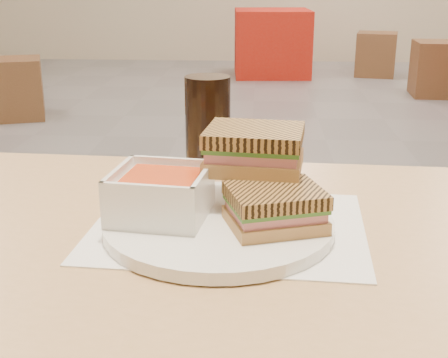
# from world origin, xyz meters

# --- Properties ---
(main_table) EXTENTS (1.24, 0.76, 0.75)m
(main_table) POSITION_xyz_m (-0.04, -2.04, 0.64)
(main_table) COLOR tan
(main_table) RESTS_ON ground
(tray_liner) EXTENTS (0.38, 0.30, 0.00)m
(tray_liner) POSITION_xyz_m (0.02, -1.99, 0.75)
(tray_liner) COLOR white
(tray_liner) RESTS_ON main_table
(plate) EXTENTS (0.30, 0.30, 0.02)m
(plate) POSITION_xyz_m (0.00, -2.01, 0.76)
(plate) COLOR white
(plate) RESTS_ON tray_liner
(soup_bowl) EXTENTS (0.14, 0.14, 0.06)m
(soup_bowl) POSITION_xyz_m (-0.07, -2.00, 0.80)
(soup_bowl) COLOR white
(soup_bowl) RESTS_ON plate
(panini_lower) EXTENTS (0.14, 0.13, 0.05)m
(panini_lower) POSITION_xyz_m (0.08, -2.03, 0.79)
(panini_lower) COLOR #B5834B
(panini_lower) RESTS_ON plate
(panini_upper) EXTENTS (0.14, 0.12, 0.06)m
(panini_upper) POSITION_xyz_m (0.05, -1.95, 0.85)
(panini_upper) COLOR #B5834B
(panini_upper) RESTS_ON panini_lower
(cola_glass) EXTENTS (0.08, 0.08, 0.16)m
(cola_glass) POSITION_xyz_m (-0.03, -1.75, 0.83)
(cola_glass) COLOR black
(cola_glass) RESTS_ON main_table
(bg_table_2) EXTENTS (0.83, 0.83, 0.69)m
(bg_table_2) POSITION_xyz_m (0.17, 3.92, 0.34)
(bg_table_2) COLOR #A8150B
(bg_table_2) RESTS_ON ground
(bg_chair_0r) EXTENTS (0.51, 0.51, 0.45)m
(bg_chair_0r) POSITION_xyz_m (-1.81, 1.76, 0.23)
(bg_chair_0r) COLOR brown
(bg_chair_0r) RESTS_ON ground
(bg_chair_1l) EXTENTS (0.45, 0.45, 0.48)m
(bg_chair_1l) POSITION_xyz_m (1.64, 2.85, 0.24)
(bg_chair_1l) COLOR brown
(bg_chair_1l) RESTS_ON ground
(bg_chair_2l) EXTENTS (0.40, 0.40, 0.43)m
(bg_chair_2l) POSITION_xyz_m (0.12, 3.82, 0.21)
(bg_chair_2l) COLOR brown
(bg_chair_2l) RESTS_ON ground
(bg_chair_2r) EXTENTS (0.48, 0.48, 0.46)m
(bg_chair_2r) POSITION_xyz_m (1.28, 3.94, 0.23)
(bg_chair_2r) COLOR brown
(bg_chair_2r) RESTS_ON ground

